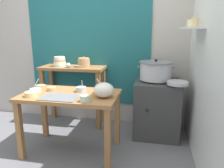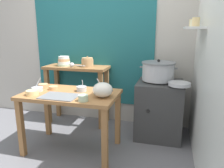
# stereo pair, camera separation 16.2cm
# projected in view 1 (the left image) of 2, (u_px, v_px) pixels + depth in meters

# --- Properties ---
(ground_plane) EXTENTS (9.00, 9.00, 0.00)m
(ground_plane) POSITION_uv_depth(u_px,v_px,m) (77.00, 153.00, 2.61)
(ground_plane) COLOR slate
(wall_back) EXTENTS (4.40, 0.12, 2.60)m
(wall_back) POSITION_uv_depth(u_px,v_px,m) (104.00, 39.00, 3.32)
(wall_back) COLOR #B2ADA3
(wall_back) RESTS_ON ground
(wall_right) EXTENTS (0.30, 3.20, 2.60)m
(wall_right) POSITION_uv_depth(u_px,v_px,m) (209.00, 43.00, 2.22)
(wall_right) COLOR silver
(wall_right) RESTS_ON ground
(prep_table) EXTENTS (1.10, 0.66, 0.72)m
(prep_table) POSITION_uv_depth(u_px,v_px,m) (71.00, 103.00, 2.52)
(prep_table) COLOR #9E6B3D
(prep_table) RESTS_ON ground
(back_shelf_table) EXTENTS (0.96, 0.40, 0.90)m
(back_shelf_table) POSITION_uv_depth(u_px,v_px,m) (73.00, 81.00, 3.30)
(back_shelf_table) COLOR olive
(back_shelf_table) RESTS_ON ground
(stove_block) EXTENTS (0.60, 0.61, 0.78)m
(stove_block) POSITION_uv_depth(u_px,v_px,m) (157.00, 108.00, 3.00)
(stove_block) COLOR #383838
(stove_block) RESTS_ON ground
(steamer_pot) EXTENTS (0.49, 0.44, 0.28)m
(steamer_pot) POSITION_uv_depth(u_px,v_px,m) (156.00, 71.00, 2.91)
(steamer_pot) COLOR #B7BABF
(steamer_pot) RESTS_ON stove_block
(clay_pot) EXTENTS (0.18, 0.18, 0.16)m
(clay_pot) POSITION_uv_depth(u_px,v_px,m) (84.00, 63.00, 3.19)
(clay_pot) COLOR tan
(clay_pot) RESTS_ON back_shelf_table
(bowl_stack_enamel) EXTENTS (0.19, 0.19, 0.15)m
(bowl_stack_enamel) POSITION_uv_depth(u_px,v_px,m) (60.00, 62.00, 3.25)
(bowl_stack_enamel) COLOR #B7D1AD
(bowl_stack_enamel) RESTS_ON back_shelf_table
(ladle) EXTENTS (0.27, 0.10, 0.07)m
(ladle) POSITION_uv_depth(u_px,v_px,m) (69.00, 65.00, 3.14)
(ladle) COLOR #B7BABF
(ladle) RESTS_ON back_shelf_table
(serving_tray) EXTENTS (0.40, 0.28, 0.01)m
(serving_tray) POSITION_uv_depth(u_px,v_px,m) (60.00, 97.00, 2.34)
(serving_tray) COLOR slate
(serving_tray) RESTS_ON prep_table
(plastic_bag) EXTENTS (0.22, 0.22, 0.16)m
(plastic_bag) POSITION_uv_depth(u_px,v_px,m) (104.00, 90.00, 2.34)
(plastic_bag) COLOR silver
(plastic_bag) RESTS_ON prep_table
(wide_pan) EXTENTS (0.26, 0.26, 0.04)m
(wide_pan) POSITION_uv_depth(u_px,v_px,m) (178.00, 83.00, 2.65)
(wide_pan) COLOR #B7BABF
(wide_pan) RESTS_ON stove_block
(prep_bowl_0) EXTENTS (0.12, 0.12, 0.05)m
(prep_bowl_0) POSITION_uv_depth(u_px,v_px,m) (41.00, 87.00, 2.67)
(prep_bowl_0) COLOR tan
(prep_bowl_0) RESTS_ON prep_table
(prep_bowl_1) EXTENTS (0.12, 0.12, 0.14)m
(prep_bowl_1) POSITION_uv_depth(u_px,v_px,m) (81.00, 89.00, 2.56)
(prep_bowl_1) COLOR #B7BABF
(prep_bowl_1) RESTS_ON prep_table
(prep_bowl_2) EXTENTS (0.14, 0.14, 0.05)m
(prep_bowl_2) POSITION_uv_depth(u_px,v_px,m) (31.00, 94.00, 2.38)
(prep_bowl_2) COLOR #E5C684
(prep_bowl_2) RESTS_ON prep_table
(prep_bowl_3) EXTENTS (0.13, 0.13, 0.16)m
(prep_bowl_3) POSITION_uv_depth(u_px,v_px,m) (35.00, 90.00, 2.54)
(prep_bowl_3) COLOR #B7BABF
(prep_bowl_3) RESTS_ON prep_table
(prep_bowl_4) EXTENTS (0.10, 0.10, 0.07)m
(prep_bowl_4) POSITION_uv_depth(u_px,v_px,m) (85.00, 98.00, 2.20)
(prep_bowl_4) COLOR #B7D1AD
(prep_bowl_4) RESTS_ON prep_table
(prep_bowl_5) EXTENTS (0.11, 0.11, 0.04)m
(prep_bowl_5) POSITION_uv_depth(u_px,v_px,m) (52.00, 89.00, 2.61)
(prep_bowl_5) COLOR tan
(prep_bowl_5) RESTS_ON prep_table
(prep_bowl_6) EXTENTS (0.11, 0.11, 0.17)m
(prep_bowl_6) POSITION_uv_depth(u_px,v_px,m) (101.00, 89.00, 2.52)
(prep_bowl_6) COLOR beige
(prep_bowl_6) RESTS_ON prep_table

